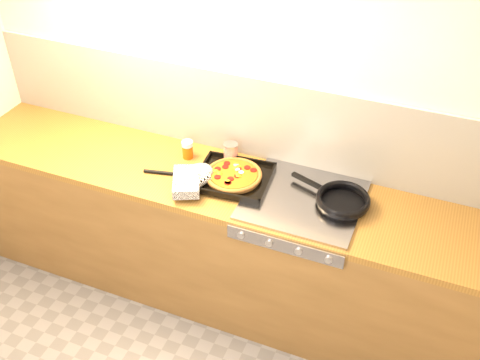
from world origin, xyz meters
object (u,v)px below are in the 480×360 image
at_px(frying_pan, 342,200).
at_px(tomato_can, 231,153).
at_px(juice_glass, 188,149).
at_px(pizza_on_tray, 221,177).

height_order(frying_pan, tomato_can, tomato_can).
xyz_separation_m(frying_pan, juice_glass, (-0.93, 0.09, 0.01)).
relative_size(pizza_on_tray, juice_glass, 4.92).
xyz_separation_m(pizza_on_tray, frying_pan, (0.65, 0.05, -0.00)).
relative_size(tomato_can, juice_glass, 1.09).
xyz_separation_m(pizza_on_tray, tomato_can, (-0.03, 0.21, 0.02)).
bearing_deg(tomato_can, juice_glass, -166.76).
height_order(tomato_can, juice_glass, tomato_can).
bearing_deg(frying_pan, pizza_on_tray, -175.28).
bearing_deg(tomato_can, frying_pan, -12.57).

